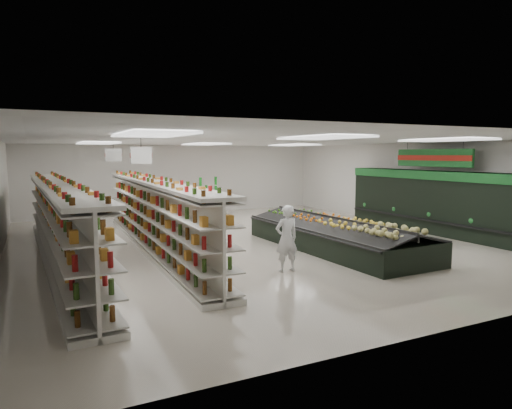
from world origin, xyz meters
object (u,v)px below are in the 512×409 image
gondola_left (60,226)px  shopper_background (129,207)px  shopper_main (287,239)px  soda_endcap (204,199)px  gondola_center (154,218)px  produce_island (335,234)px

gondola_left → shopper_background: size_ratio=7.99×
shopper_main → soda_endcap: bearing=-97.7°
gondola_center → shopper_main: size_ratio=7.31×
gondola_left → shopper_background: 5.94m
gondola_left → shopper_background: (2.72, 5.27, -0.20)m
gondola_left → gondola_center: size_ratio=1.01×
soda_endcap → gondola_left: bearing=-134.0°
produce_island → shopper_background: size_ratio=4.39×
produce_island → shopper_main: (-2.58, -1.63, 0.36)m
gondola_left → produce_island: bearing=-15.5°
produce_island → shopper_background: (-4.60, 7.06, 0.30)m
soda_endcap → shopper_background: bearing=-161.4°
soda_endcap → shopper_main: size_ratio=1.02×
gondola_left → shopper_main: (4.74, -3.41, -0.14)m
produce_island → shopper_background: 8.43m
soda_endcap → shopper_main: (-1.48, -9.86, 0.01)m
gondola_center → soda_endcap: bearing=59.6°
gondola_center → produce_island: gondola_center is taller
gondola_left → soda_endcap: 8.96m
shopper_main → shopper_background: size_ratio=1.08×
soda_endcap → gondola_center: bearing=-121.9°
gondola_left → soda_endcap: size_ratio=7.26×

